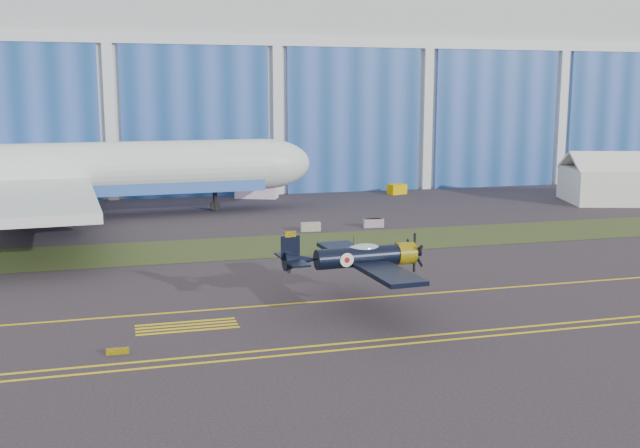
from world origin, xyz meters
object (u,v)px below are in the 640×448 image
object	(u,v)px
warbird	(358,257)
shipping_container	(257,189)
tent	(623,177)
tug	(397,189)
jetliner	(39,110)

from	to	relation	value
warbird	shipping_container	distance (m)	53.67
warbird	tent	bearing A→B (deg)	34.21
tent	tug	xyz separation A→B (m)	(-24.92, 14.97, -2.58)
tent	shipping_container	world-z (taller)	tent
jetliner	tug	size ratio (longest dim) A/B	30.36
warbird	shipping_container	xyz separation A→B (m)	(3.52, 53.50, -2.29)
warbird	tug	distance (m)	57.16
jetliner	tug	distance (m)	47.40
warbird	tent	distance (m)	60.70
warbird	shipping_container	size ratio (longest dim) A/B	2.42
jetliner	tug	bearing A→B (deg)	8.31
warbird	jetliner	distance (m)	48.77
tent	shipping_container	xyz separation A→B (m)	(-44.37, 16.21, -2.08)
warbird	tent	xyz separation A→B (m)	(47.89, 37.30, -0.22)
tent	shipping_container	bearing A→B (deg)	176.85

